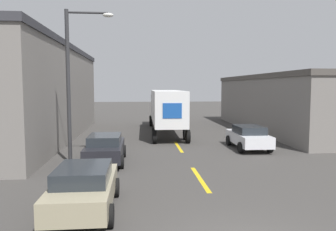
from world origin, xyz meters
TOP-DOWN VIEW (x-y plane):
  - road_centerline at (0.00, 6.61)m, footprint 0.20×19.26m
  - warehouse_right at (14.36, 21.83)m, footprint 13.83×21.17m
  - semi_truck at (-0.26, 21.38)m, footprint 2.85×13.40m
  - parked_car_left_far at (-4.43, 10.05)m, footprint 2.06×4.30m
  - parked_car_right_mid at (4.43, 13.18)m, footprint 2.06×4.30m
  - parked_car_left_near at (-4.43, 3.26)m, footprint 2.06×4.30m
  - street_lamp at (-5.95, 10.02)m, footprint 2.45×0.32m

SIDE VIEW (x-z plane):
  - road_centerline at x=0.00m, z-range 0.00..0.01m
  - parked_car_left_far at x=-4.43m, z-range 0.05..1.55m
  - parked_car_right_mid at x=4.43m, z-range 0.05..1.55m
  - parked_car_left_near at x=-4.43m, z-range 0.05..1.55m
  - semi_truck at x=-0.26m, z-range 0.37..4.06m
  - warehouse_right at x=14.36m, z-range 0.00..5.09m
  - street_lamp at x=-5.95m, z-range 0.63..8.54m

